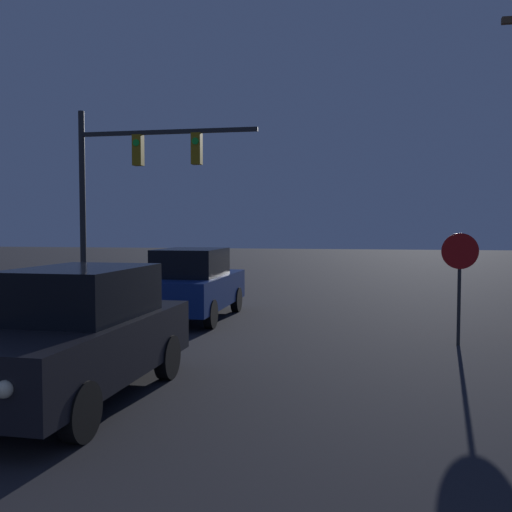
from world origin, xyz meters
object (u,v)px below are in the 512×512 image
at_px(traffic_signal_mast, 127,174).
at_px(stop_sign, 460,267).
at_px(car_near, 77,335).
at_px(car_far, 193,284).

xyz_separation_m(traffic_signal_mast, stop_sign, (8.81, -4.03, -2.36)).
bearing_deg(stop_sign, car_near, -140.29).
bearing_deg(stop_sign, traffic_signal_mast, 155.41).
distance_m(car_near, car_far, 6.98).
height_order(traffic_signal_mast, stop_sign, traffic_signal_mast).
bearing_deg(car_far, car_near, -85.92).
bearing_deg(car_near, stop_sign, -139.06).
bearing_deg(car_near, traffic_signal_mast, -69.69).
relative_size(car_near, stop_sign, 1.98).
xyz_separation_m(car_far, traffic_signal_mast, (-2.58, 1.85, 3.03)).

